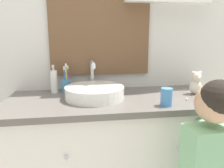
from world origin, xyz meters
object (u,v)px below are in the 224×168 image
object	(u,v)px
sink_basin	(95,91)
toothbrush_holder	(66,84)
soap_dispenser	(54,81)
drinking_cup	(166,97)
teddy_bear	(196,83)

from	to	relation	value
sink_basin	toothbrush_holder	size ratio (longest dim) A/B	2.12
sink_basin	toothbrush_holder	world-z (taller)	sink_basin
sink_basin	soap_dispenser	size ratio (longest dim) A/B	2.19
sink_basin	soap_dispenser	xyz separation A→B (m)	(-0.26, 0.17, 0.04)
soap_dispenser	drinking_cup	world-z (taller)	soap_dispenser
soap_dispenser	drinking_cup	bearing A→B (deg)	-30.95
toothbrush_holder	sink_basin	bearing A→B (deg)	-45.19
sink_basin	drinking_cup	distance (m)	0.43
teddy_bear	toothbrush_holder	bearing A→B (deg)	167.42
toothbrush_holder	drinking_cup	xyz separation A→B (m)	(0.55, -0.40, -0.00)
toothbrush_holder	soap_dispenser	size ratio (longest dim) A/B	1.03
sink_basin	toothbrush_holder	xyz separation A→B (m)	(-0.18, 0.18, 0.01)
toothbrush_holder	teddy_bear	bearing A→B (deg)	-12.58
drinking_cup	soap_dispenser	bearing A→B (deg)	149.05
teddy_bear	drinking_cup	size ratio (longest dim) A/B	1.54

